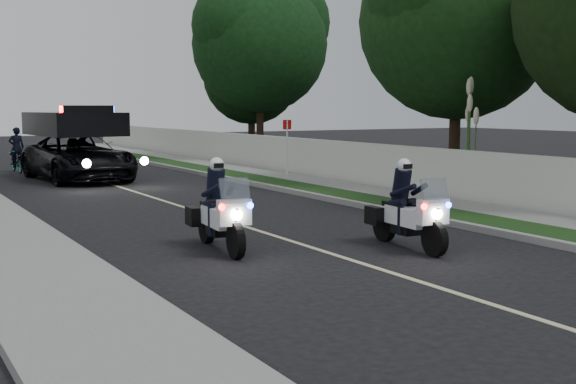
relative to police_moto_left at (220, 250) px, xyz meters
name	(u,v)px	position (x,y,z in m)	size (l,w,h in m)	color
ground	(341,257)	(1.63, -1.66, 0.00)	(120.00, 120.00, 0.00)	black
curb_right	(274,188)	(5.73, 8.34, 0.07)	(0.20, 60.00, 0.15)	gray
grass_verge	(292,186)	(6.43, 8.34, 0.08)	(1.20, 60.00, 0.16)	#193814
sidewalk_right	(325,184)	(7.73, 8.34, 0.08)	(1.40, 60.00, 0.16)	gray
property_wall	(350,163)	(8.73, 8.34, 0.75)	(0.22, 60.00, 1.50)	beige
curb_left	(8,204)	(-2.47, 8.34, 0.07)	(0.20, 60.00, 0.15)	gray
lane_marking	(153,198)	(1.63, 8.34, 0.00)	(0.12, 50.00, 0.01)	#BFB78C
police_moto_left	(220,250)	(0.00, 0.00, 0.00)	(0.73, 2.08, 1.76)	silver
police_moto_right	(407,248)	(3.19, -1.63, 0.00)	(0.71, 2.04, 1.73)	silver
police_suv	(79,180)	(1.02, 14.66, 0.00)	(2.80, 6.05, 2.94)	black
bicycle	(18,172)	(-0.35, 19.26, 0.00)	(0.61, 1.75, 0.92)	black
cyclist	(18,172)	(-0.35, 19.26, 0.00)	(0.60, 0.40, 1.66)	black
sign_post	(287,181)	(7.63, 10.76, 0.00)	(0.36, 0.36, 2.30)	#A70B24
pampas_far	(465,201)	(9.23, 3.18, 0.00)	(1.29, 1.29, 3.70)	beige
tree_right_b	(453,189)	(11.00, 5.61, 0.00)	(6.33, 6.33, 10.56)	#163B13
tree_right_d	(260,161)	(11.31, 19.87, 0.00)	(6.66, 6.66, 11.09)	#123813
tree_right_e	(252,159)	(11.64, 21.44, 0.00)	(4.99, 4.99, 8.31)	black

